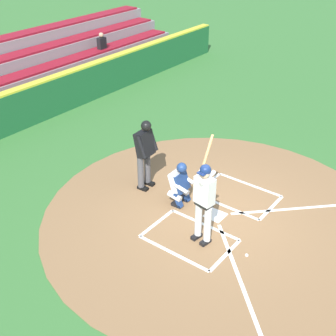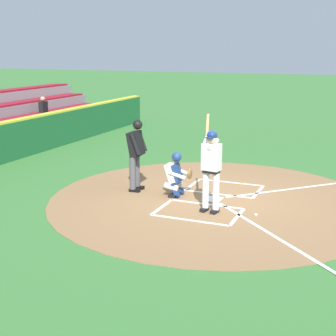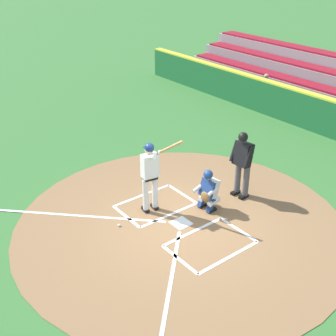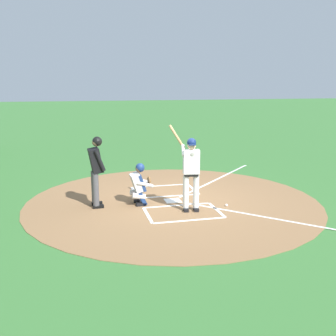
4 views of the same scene
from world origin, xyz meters
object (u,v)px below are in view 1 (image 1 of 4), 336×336
at_px(batter, 204,197).
at_px(plate_umpire, 145,150).
at_px(baseball, 247,255).
at_px(catcher, 181,183).

bearing_deg(batter, plate_umpire, -110.87).
distance_m(batter, baseball, 1.48).
xyz_separation_m(batter, catcher, (-0.83, -1.16, -0.51)).
height_order(catcher, baseball, catcher).
distance_m(plate_umpire, baseball, 3.57).
bearing_deg(plate_umpire, batter, 69.13).
height_order(batter, catcher, batter).
bearing_deg(batter, baseball, 95.73).
distance_m(catcher, baseball, 2.38).
relative_size(batter, baseball, 28.76).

